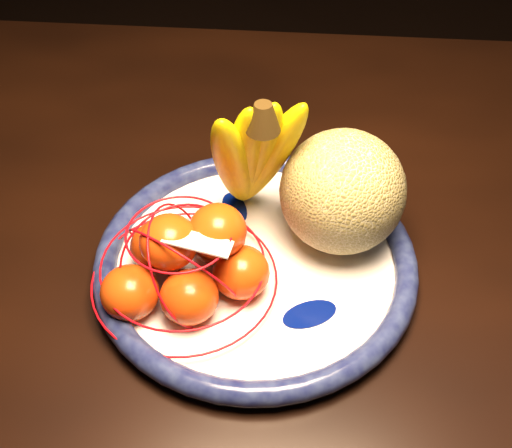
{
  "coord_description": "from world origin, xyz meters",
  "views": [
    {
      "loc": [
        -0.12,
        -0.69,
        1.31
      ],
      "look_at": [
        -0.15,
        -0.18,
        0.78
      ],
      "focal_mm": 45.0,
      "sensor_mm": 36.0,
      "label": 1
    }
  ],
  "objects_px": {
    "cantaloupe": "(342,192)",
    "mandarin_bag": "(188,261)",
    "banana_bunch": "(252,151)",
    "fruit_bowl": "(256,262)",
    "dining_table": "(353,231)"
  },
  "relations": [
    {
      "from": "dining_table",
      "to": "banana_bunch",
      "type": "xyz_separation_m",
      "value": [
        -0.14,
        -0.07,
        0.2
      ]
    },
    {
      "from": "banana_bunch",
      "to": "fruit_bowl",
      "type": "bearing_deg",
      "value": -104.49
    },
    {
      "from": "cantaloupe",
      "to": "dining_table",
      "type": "bearing_deg",
      "value": 69.45
    },
    {
      "from": "fruit_bowl",
      "to": "cantaloupe",
      "type": "distance_m",
      "value": 0.13
    },
    {
      "from": "banana_bunch",
      "to": "cantaloupe",
      "type": "bearing_deg",
      "value": -33.74
    },
    {
      "from": "mandarin_bag",
      "to": "fruit_bowl",
      "type": "bearing_deg",
      "value": 27.27
    },
    {
      "from": "fruit_bowl",
      "to": "banana_bunch",
      "type": "height_order",
      "value": "banana_bunch"
    },
    {
      "from": "banana_bunch",
      "to": "dining_table",
      "type": "bearing_deg",
      "value": 5.47
    },
    {
      "from": "cantaloupe",
      "to": "mandarin_bag",
      "type": "height_order",
      "value": "cantaloupe"
    },
    {
      "from": "fruit_bowl",
      "to": "banana_bunch",
      "type": "xyz_separation_m",
      "value": [
        -0.01,
        0.07,
        0.11
      ]
    },
    {
      "from": "fruit_bowl",
      "to": "dining_table",
      "type": "bearing_deg",
      "value": 46.96
    },
    {
      "from": "fruit_bowl",
      "to": "banana_bunch",
      "type": "distance_m",
      "value": 0.13
    },
    {
      "from": "dining_table",
      "to": "mandarin_bag",
      "type": "bearing_deg",
      "value": -137.03
    },
    {
      "from": "cantaloupe",
      "to": "banana_bunch",
      "type": "xyz_separation_m",
      "value": [
        -0.11,
        0.02,
        0.04
      ]
    },
    {
      "from": "fruit_bowl",
      "to": "cantaloupe",
      "type": "height_order",
      "value": "cantaloupe"
    }
  ]
}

